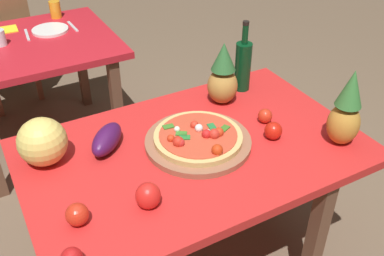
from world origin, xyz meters
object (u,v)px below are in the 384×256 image
at_px(tomato_near_board, 265,116).
at_px(napkin_folded, 5,30).
at_px(dining_chair, 1,44).
at_px(pineapple_right, 223,76).
at_px(tomato_beside_pepper, 273,131).
at_px(drinking_glass_juice, 55,9).
at_px(display_table, 194,164).
at_px(bell_pepper, 148,196).
at_px(melon, 42,142).
at_px(wine_bottle, 243,65).
at_px(background_table, 33,58).
at_px(fork_utensil, 27,35).
at_px(eggplant, 107,139).
at_px(pizza, 198,137).
at_px(dinner_plate, 50,30).
at_px(tomato_by_bottle, 77,214).
at_px(knife_utensil, 73,26).
at_px(pizza_board, 198,142).
at_px(pineapple_left, 346,112).

distance_m(tomato_near_board, napkin_folded, 1.78).
height_order(dining_chair, pineapple_right, pineapple_right).
distance_m(pineapple_right, tomato_beside_pepper, 0.36).
bearing_deg(drinking_glass_juice, display_table, -86.33).
height_order(bell_pepper, tomato_beside_pepper, bell_pepper).
bearing_deg(melon, wine_bottle, 6.54).
xyz_separation_m(background_table, fork_utensil, (0.01, 0.11, 0.11)).
relative_size(background_table, eggplant, 4.91).
distance_m(pizza, drinking_glass_juice, 1.68).
bearing_deg(dining_chair, pizza, 85.78).
relative_size(pineapple_right, dinner_plate, 1.32).
relative_size(bell_pepper, dinner_plate, 0.43).
distance_m(fork_utensil, napkin_folded, 0.18).
relative_size(background_table, tomato_beside_pepper, 13.50).
xyz_separation_m(display_table, fork_utensil, (-0.34, 1.46, 0.09)).
relative_size(pizza, tomato_near_board, 5.71).
xyz_separation_m(dining_chair, melon, (-0.07, -1.81, 0.34)).
bearing_deg(display_table, dining_chair, 102.92).
distance_m(tomato_near_board, tomato_by_bottle, 0.89).
relative_size(display_table, knife_utensil, 7.41).
bearing_deg(tomato_beside_pepper, bell_pepper, -169.71).
bearing_deg(dining_chair, wine_bottle, 99.81).
bearing_deg(pizza, wine_bottle, 36.26).
relative_size(pizza_board, napkin_folded, 3.03).
bearing_deg(pizza, bell_pepper, -145.79).
bearing_deg(tomato_beside_pepper, dining_chair, 110.18).
bearing_deg(napkin_folded, display_table, -74.63).
distance_m(tomato_beside_pepper, drinking_glass_juice, 1.82).
height_order(wine_bottle, drinking_glass_juice, wine_bottle).
xyz_separation_m(wine_bottle, napkin_folded, (-0.87, 1.31, -0.12)).
bearing_deg(display_table, drinking_glass_juice, 93.67).
xyz_separation_m(pineapple_left, napkin_folded, (-0.98, 1.86, -0.14)).
relative_size(dining_chair, pineapple_left, 2.64).
bearing_deg(bell_pepper, tomato_beside_pepper, 10.29).
xyz_separation_m(dinner_plate, knife_utensil, (0.14, 0.00, -0.00)).
distance_m(wine_bottle, tomato_beside_pepper, 0.43).
height_order(background_table, tomato_near_board, tomato_near_board).
xyz_separation_m(dinner_plate, fork_utensil, (-0.14, 0.00, -0.00)).
bearing_deg(bell_pepper, melon, 121.34).
height_order(eggplant, fork_utensil, eggplant).
xyz_separation_m(dining_chair, tomato_by_bottle, (-0.06, -2.18, 0.28)).
distance_m(pineapple_right, knife_utensil, 1.27).
bearing_deg(display_table, knife_utensil, 92.42).
bearing_deg(tomato_by_bottle, bell_pepper, -8.60).
bearing_deg(background_table, dining_chair, 99.26).
bearing_deg(background_table, melon, -98.60).
relative_size(tomato_near_board, tomato_beside_pepper, 0.85).
relative_size(display_table, melon, 7.26).
bearing_deg(dinner_plate, melon, -104.51).
bearing_deg(eggplant, tomato_by_bottle, -123.45).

